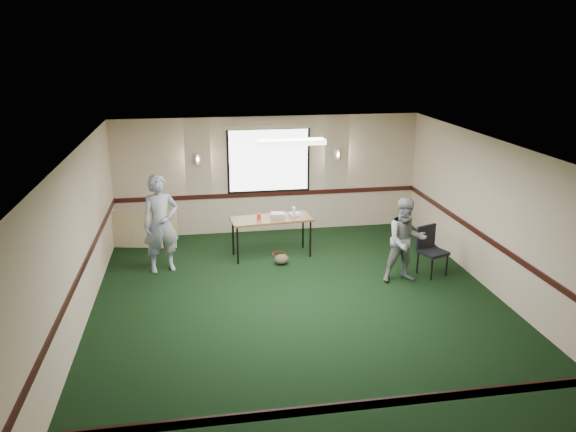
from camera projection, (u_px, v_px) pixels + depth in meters
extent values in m
plane|color=black|center=(301.00, 306.00, 9.57)|extent=(8.00, 8.00, 0.00)
plane|color=#C8AC90|center=(269.00, 175.00, 12.93)|extent=(7.00, 0.00, 7.00)
plane|color=#C8AC90|center=(378.00, 365.00, 5.40)|extent=(7.00, 0.00, 7.00)
plane|color=#C8AC90|center=(78.00, 243.00, 8.62)|extent=(0.00, 8.00, 8.00)
plane|color=#C8AC90|center=(499.00, 220.00, 9.72)|extent=(0.00, 8.00, 8.00)
plane|color=silver|center=(302.00, 149.00, 8.76)|extent=(8.00, 8.00, 0.00)
cube|color=black|center=(269.00, 194.00, 13.05)|extent=(7.00, 0.03, 0.10)
cube|color=black|center=(376.00, 403.00, 5.55)|extent=(7.00, 0.03, 0.10)
cube|color=black|center=(82.00, 270.00, 8.75)|extent=(0.03, 8.00, 0.10)
cube|color=black|center=(496.00, 244.00, 9.85)|extent=(0.03, 8.00, 0.10)
cube|color=black|center=(269.00, 160.00, 12.80)|extent=(1.90, 0.01, 1.50)
cube|color=white|center=(269.00, 160.00, 12.79)|extent=(1.80, 0.02, 1.40)
cube|color=#C6B08B|center=(268.00, 127.00, 12.56)|extent=(2.05, 0.08, 0.10)
cylinder|color=silver|center=(198.00, 159.00, 12.48)|extent=(0.16, 0.16, 0.25)
cylinder|color=silver|center=(337.00, 154.00, 12.99)|extent=(0.16, 0.16, 0.25)
cube|color=white|center=(291.00, 142.00, 9.72)|extent=(1.20, 0.32, 0.08)
cube|color=#4E3116|center=(271.00, 219.00, 11.54)|extent=(1.72, 0.83, 0.04)
cylinder|color=black|center=(238.00, 246.00, 11.23)|extent=(0.04, 0.04, 0.79)
cylinder|color=black|center=(310.00, 239.00, 11.61)|extent=(0.04, 0.04, 0.79)
cylinder|color=black|center=(233.00, 237.00, 11.72)|extent=(0.04, 0.04, 0.79)
cylinder|color=black|center=(303.00, 231.00, 12.10)|extent=(0.04, 0.04, 0.79)
cube|color=#93939B|center=(278.00, 215.00, 11.56)|extent=(0.30, 0.26, 0.09)
cube|color=silver|center=(294.00, 214.00, 11.71)|extent=(0.23, 0.20, 0.05)
cylinder|color=red|center=(259.00, 217.00, 11.42)|extent=(0.08, 0.08, 0.12)
cylinder|color=#9AD2FC|center=(294.00, 212.00, 11.57)|extent=(0.06, 0.06, 0.21)
ellipsoid|color=#423B25|center=(281.00, 259.00, 11.29)|extent=(0.33, 0.26, 0.21)
torus|color=red|center=(279.00, 254.00, 11.86)|extent=(0.31, 0.31, 0.01)
cube|color=tan|center=(141.00, 230.00, 12.18)|extent=(1.55, 0.54, 0.79)
cube|color=black|center=(433.00, 252.00, 10.71)|extent=(0.59, 0.59, 0.06)
cube|color=black|center=(426.00, 236.00, 10.81)|extent=(0.44, 0.21, 0.46)
cylinder|color=black|center=(432.00, 269.00, 10.53)|extent=(0.03, 0.03, 0.43)
cylinder|color=black|center=(447.00, 265.00, 10.71)|extent=(0.03, 0.03, 0.43)
cylinder|color=black|center=(418.00, 263.00, 10.84)|extent=(0.03, 0.03, 0.43)
cylinder|color=black|center=(432.00, 259.00, 11.03)|extent=(0.03, 0.03, 0.43)
imported|color=#415391|center=(161.00, 224.00, 10.77)|extent=(0.80, 0.63, 1.91)
imported|color=#7092AE|center=(406.00, 241.00, 10.31)|extent=(0.78, 0.61, 1.61)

